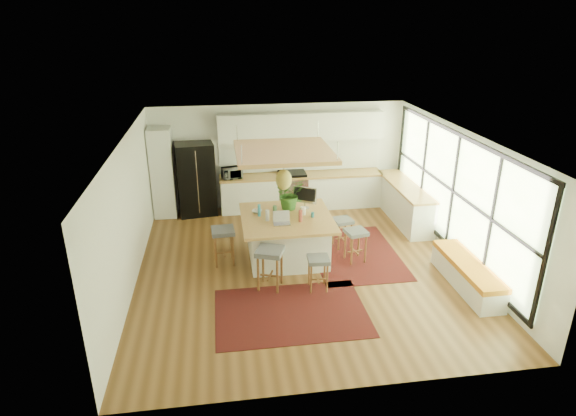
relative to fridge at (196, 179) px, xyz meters
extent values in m
plane|color=brown|center=(2.15, -3.19, -0.93)|extent=(7.00, 7.00, 0.00)
plane|color=white|center=(2.15, -3.19, 1.78)|extent=(7.00, 7.00, 0.00)
plane|color=white|center=(2.15, 0.31, 0.42)|extent=(6.50, 0.00, 6.50)
plane|color=white|center=(2.15, -6.69, 0.42)|extent=(6.50, 0.00, 6.50)
plane|color=white|center=(-1.10, -3.19, 0.42)|extent=(0.00, 7.00, 7.00)
plane|color=white|center=(5.40, -3.19, 0.42)|extent=(0.00, 7.00, 7.00)
cube|color=white|center=(-0.80, -0.01, 0.20)|extent=(0.55, 0.60, 2.25)
cube|color=white|center=(2.70, -0.01, -0.49)|extent=(4.20, 0.60, 0.88)
cube|color=#A77A3B|center=(2.70, -0.01, -0.03)|extent=(4.24, 0.64, 0.05)
cube|color=white|center=(2.70, 0.29, 0.43)|extent=(4.20, 0.02, 0.80)
cube|color=white|center=(2.70, 0.13, 1.22)|extent=(4.20, 0.34, 0.70)
cube|color=white|center=(5.08, -1.19, -0.49)|extent=(0.60, 2.50, 0.88)
cube|color=#A77A3B|center=(5.08, -1.19, -0.03)|extent=(0.64, 2.54, 0.05)
cube|color=black|center=(1.70, -4.78, -0.92)|extent=(2.60, 1.80, 0.01)
cube|color=black|center=(3.38, -2.81, -0.92)|extent=(1.80, 2.60, 0.01)
imported|color=#A5A5AA|center=(0.90, -0.05, 0.17)|extent=(0.54, 0.39, 0.33)
imported|color=#1E4C19|center=(2.04, -2.31, 0.27)|extent=(0.83, 0.86, 0.53)
imported|color=white|center=(1.33, -2.43, 0.03)|extent=(0.26, 0.26, 0.05)
cylinder|color=teal|center=(1.37, -2.64, 0.10)|extent=(0.07, 0.07, 0.19)
cylinder|color=silver|center=(1.52, -2.89, 0.10)|extent=(0.07, 0.07, 0.19)
cylinder|color=#9E4034|center=(2.17, -3.04, 0.10)|extent=(0.07, 0.07, 0.19)
cylinder|color=white|center=(2.27, -2.69, 0.10)|extent=(0.07, 0.07, 0.19)
cylinder|color=#4D8056|center=(1.72, -2.49, 0.10)|extent=(0.07, 0.07, 0.19)
cylinder|color=teal|center=(2.42, -2.84, 0.10)|extent=(0.07, 0.07, 0.19)
camera|label=1|loc=(0.63, -11.72, 3.87)|focal=30.02mm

